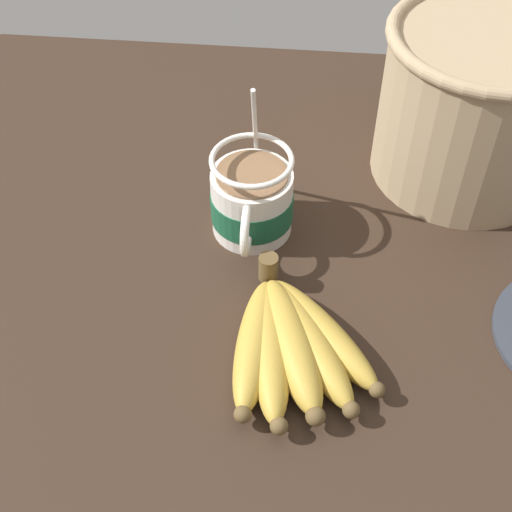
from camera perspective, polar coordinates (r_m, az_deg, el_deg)
name	(u,v)px	position (r cm, az deg, el deg)	size (l,w,h in cm)	color
table	(277,296)	(75.18, 1.66, -3.25)	(90.45, 90.45, 3.54)	#332319
coffee_mug	(252,201)	(76.62, -0.34, 4.44)	(15.05, 8.97, 17.10)	white
banana_bunch	(290,343)	(67.21, 2.73, -6.94)	(18.68, 14.68, 4.22)	brown
woven_basket	(477,102)	(84.65, 17.24, 11.68)	(22.43, 22.43, 18.44)	tan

